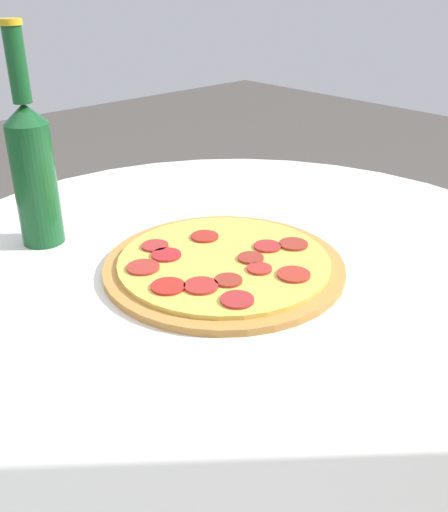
% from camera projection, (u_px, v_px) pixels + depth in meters
% --- Properties ---
extents(table, '(1.00, 1.00, 0.70)m').
position_uv_depth(table, '(241.00, 359.00, 0.87)').
color(table, silver).
rests_on(table, ground_plane).
extents(pizza, '(0.33, 0.33, 0.02)m').
position_uv_depth(pizza, '(224.00, 264.00, 0.78)').
color(pizza, '#B77F3D').
rests_on(pizza, table).
extents(beer_bottle, '(0.06, 0.06, 0.31)m').
position_uv_depth(beer_bottle, '(33.00, 167.00, 0.81)').
color(beer_bottle, '#144C23').
rests_on(beer_bottle, table).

